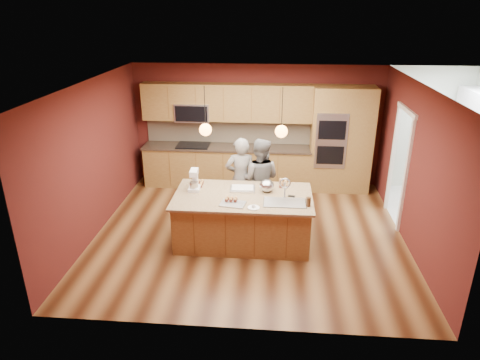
# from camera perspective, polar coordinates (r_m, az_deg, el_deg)

# --- Properties ---
(floor) EXTENTS (5.50, 5.50, 0.00)m
(floor) POSITION_cam_1_polar(r_m,az_deg,el_deg) (7.87, 1.22, -7.05)
(floor) COLOR #3E1F0E
(floor) RESTS_ON ground
(ceiling) EXTENTS (5.50, 5.50, 0.00)m
(ceiling) POSITION_cam_1_polar(r_m,az_deg,el_deg) (6.96, 1.40, 12.72)
(ceiling) COLOR silver
(ceiling) RESTS_ON ground
(wall_back) EXTENTS (5.50, 0.00, 5.50)m
(wall_back) POSITION_cam_1_polar(r_m,az_deg,el_deg) (9.69, 2.23, 7.28)
(wall_back) COLOR #4D1816
(wall_back) RESTS_ON ground
(wall_front) EXTENTS (5.50, 0.00, 5.50)m
(wall_front) POSITION_cam_1_polar(r_m,az_deg,el_deg) (5.04, -0.48, -7.54)
(wall_front) COLOR #4D1816
(wall_front) RESTS_ON ground
(wall_left) EXTENTS (0.00, 5.00, 5.00)m
(wall_left) POSITION_cam_1_polar(r_m,az_deg,el_deg) (7.95, -18.92, 2.67)
(wall_left) COLOR #4D1816
(wall_left) RESTS_ON ground
(wall_right) EXTENTS (0.00, 5.00, 5.00)m
(wall_right) POSITION_cam_1_polar(r_m,az_deg,el_deg) (7.66, 22.30, 1.47)
(wall_right) COLOR #4D1816
(wall_right) RESTS_ON ground
(cabinet_run) EXTENTS (3.74, 0.64, 2.30)m
(cabinet_run) POSITION_cam_1_polar(r_m,az_deg,el_deg) (9.60, -1.94, 4.87)
(cabinet_run) COLOR brown
(cabinet_run) RESTS_ON floor
(oven_column) EXTENTS (1.30, 0.62, 2.30)m
(oven_column) POSITION_cam_1_polar(r_m,az_deg,el_deg) (9.55, 13.30, 5.23)
(oven_column) COLOR brown
(oven_column) RESTS_ON floor
(doorway_trim) EXTENTS (0.08, 1.11, 2.20)m
(doorway_trim) POSITION_cam_1_polar(r_m,az_deg,el_deg) (8.47, 20.40, 1.50)
(doorway_trim) COLOR white
(doorway_trim) RESTS_ON wall_right
(pendant_left) EXTENTS (0.20, 0.20, 0.80)m
(pendant_left) POSITION_cam_1_polar(r_m,az_deg,el_deg) (6.94, -4.63, 6.74)
(pendant_left) COLOR black
(pendant_left) RESTS_ON ceiling
(pendant_right) EXTENTS (0.20, 0.20, 0.80)m
(pendant_right) POSITION_cam_1_polar(r_m,az_deg,el_deg) (6.85, 5.53, 6.50)
(pendant_right) COLOR black
(pendant_right) RESTS_ON ceiling
(island) EXTENTS (2.35, 1.32, 1.24)m
(island) POSITION_cam_1_polar(r_m,az_deg,el_deg) (7.44, 0.50, -5.04)
(island) COLOR brown
(island) RESTS_ON floor
(person_left) EXTENTS (0.63, 0.46, 1.61)m
(person_left) POSITION_cam_1_polar(r_m,az_deg,el_deg) (8.12, 0.10, 0.21)
(person_left) COLOR black
(person_left) RESTS_ON floor
(person_right) EXTENTS (0.87, 0.73, 1.60)m
(person_right) POSITION_cam_1_polar(r_m,az_deg,el_deg) (8.10, 2.63, 0.11)
(person_right) COLOR gray
(person_right) RESTS_ON floor
(stand_mixer) EXTENTS (0.21, 0.28, 0.37)m
(stand_mixer) POSITION_cam_1_polar(r_m,az_deg,el_deg) (7.46, -6.11, -0.17)
(stand_mixer) COLOR white
(stand_mixer) RESTS_ON island
(sheet_cake) EXTENTS (0.44, 0.33, 0.05)m
(sheet_cake) POSITION_cam_1_polar(r_m,az_deg,el_deg) (7.47, 0.34, -1.16)
(sheet_cake) COLOR silver
(sheet_cake) RESTS_ON island
(cooling_rack) EXTENTS (0.44, 0.35, 0.02)m
(cooling_rack) POSITION_cam_1_polar(r_m,az_deg,el_deg) (6.94, -0.97, -3.18)
(cooling_rack) COLOR #B1B4B8
(cooling_rack) RESTS_ON island
(mixing_bowl) EXTENTS (0.26, 0.26, 0.22)m
(mixing_bowl) POSITION_cam_1_polar(r_m,az_deg,el_deg) (7.39, 3.59, -0.78)
(mixing_bowl) COLOR silver
(mixing_bowl) RESTS_ON island
(plate) EXTENTS (0.19, 0.19, 0.01)m
(plate) POSITION_cam_1_polar(r_m,az_deg,el_deg) (6.81, 1.82, -3.70)
(plate) COLOR white
(plate) RESTS_ON island
(tumbler) EXTENTS (0.08, 0.08, 0.15)m
(tumbler) POSITION_cam_1_polar(r_m,az_deg,el_deg) (6.93, 9.11, -2.89)
(tumbler) COLOR #3B2513
(tumbler) RESTS_ON island
(phone) EXTENTS (0.13, 0.09, 0.01)m
(phone) POSITION_cam_1_polar(r_m,az_deg,el_deg) (7.27, 6.89, -2.15)
(phone) COLOR black
(phone) RESTS_ON island
(cupcakes_left) EXTENTS (0.21, 0.28, 0.06)m
(cupcakes_left) POSITION_cam_1_polar(r_m,az_deg,el_deg) (7.70, -5.68, -0.44)
(cupcakes_left) COLOR tan
(cupcakes_left) RESTS_ON island
(cupcakes_rack) EXTENTS (0.21, 0.14, 0.06)m
(cupcakes_rack) POSITION_cam_1_polar(r_m,az_deg,el_deg) (7.01, -1.16, -2.55)
(cupcakes_rack) COLOR tan
(cupcakes_rack) RESTS_ON island
(cupcakes_right) EXTENTS (0.17, 0.33, 0.07)m
(cupcakes_right) POSITION_cam_1_polar(r_m,az_deg,el_deg) (7.70, 5.80, -0.41)
(cupcakes_right) COLOR tan
(cupcakes_right) RESTS_ON island
(washer) EXTENTS (0.72, 0.74, 1.09)m
(washer) POSITION_cam_1_polar(r_m,az_deg,el_deg) (9.23, 28.50, -1.56)
(washer) COLOR white
(washer) RESTS_ON floor
(dryer) EXTENTS (0.84, 0.85, 1.07)m
(dryer) POSITION_cam_1_polar(r_m,az_deg,el_deg) (9.73, 27.37, -0.29)
(dryer) COLOR white
(dryer) RESTS_ON floor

